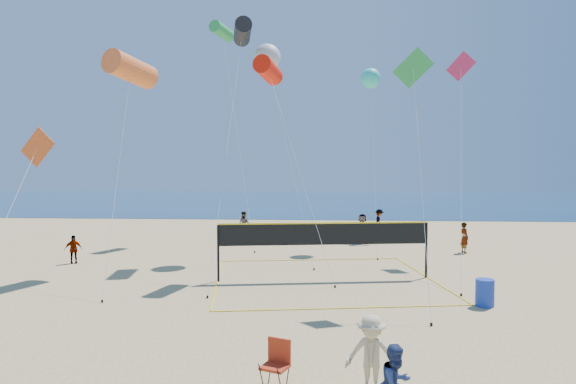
{
  "coord_description": "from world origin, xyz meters",
  "views": [
    {
      "loc": [
        1.98,
        -9.81,
        5.05
      ],
      "look_at": [
        1.17,
        2.0,
        4.43
      ],
      "focal_mm": 32.0,
      "sensor_mm": 36.0,
      "label": 1
    }
  ],
  "objects": [
    {
      "name": "ocean",
      "position": [
        0.0,
        62.0,
        0.01
      ],
      "size": [
        140.0,
        50.0,
        0.03
      ],
      "primitive_type": "cube",
      "color": "navy",
      "rests_on": "ground"
    },
    {
      "name": "bystander_b",
      "position": [
        3.04,
        1.29,
        0.89
      ],
      "size": [
        1.26,
        0.88,
        1.79
      ],
      "primitive_type": "imported",
      "rotation": [
        0.0,
        0.0,
        -0.2
      ],
      "color": "beige",
      "rests_on": "ground"
    },
    {
      "name": "far_person_0",
      "position": [
        -10.82,
        15.5,
        0.73
      ],
      "size": [
        0.92,
        0.73,
        1.45
      ],
      "primitive_type": "imported",
      "rotation": [
        0.0,
        0.0,
        0.52
      ],
      "color": "gray",
      "rests_on": "ground"
    },
    {
      "name": "far_person_1",
      "position": [
        4.49,
        23.15,
        0.96
      ],
      "size": [
        1.86,
        0.91,
        1.92
      ],
      "primitive_type": "imported",
      "rotation": [
        0.0,
        0.0,
        -0.2
      ],
      "color": "gray",
      "rests_on": "ground"
    },
    {
      "name": "far_person_2",
      "position": [
        10.09,
        20.09,
        0.88
      ],
      "size": [
        0.59,
        0.74,
        1.77
      ],
      "primitive_type": "imported",
      "rotation": [
        0.0,
        0.0,
        1.87
      ],
      "color": "gray",
      "rests_on": "ground"
    },
    {
      "name": "far_person_3",
      "position": [
        -3.6,
        26.07,
        0.88
      ],
      "size": [
        1.01,
        0.89,
        1.76
      ],
      "primitive_type": "imported",
      "rotation": [
        0.0,
        0.0,
        -0.3
      ],
      "color": "gray",
      "rests_on": "ground"
    },
    {
      "name": "far_person_4",
      "position": [
        6.09,
        28.0,
        0.91
      ],
      "size": [
        0.7,
        1.19,
        1.82
      ],
      "primitive_type": "imported",
      "rotation": [
        0.0,
        0.0,
        1.59
      ],
      "color": "gray",
      "rests_on": "ground"
    },
    {
      "name": "camp_chair",
      "position": [
        0.94,
        1.64,
        0.6
      ],
      "size": [
        0.73,
        0.84,
        1.18
      ],
      "rotation": [
        0.0,
        0.0,
        -0.39
      ],
      "color": "#AC2C13",
      "rests_on": "ground"
    },
    {
      "name": "trash_barrel",
      "position": [
        7.77,
        8.74,
        0.49
      ],
      "size": [
        0.82,
        0.82,
        0.98
      ],
      "primitive_type": "cylinder",
      "rotation": [
        0.0,
        0.0,
        -0.31
      ],
      "color": "#1A38AB",
      "rests_on": "ground"
    },
    {
      "name": "volleyball_net",
      "position": [
        2.03,
        12.66,
        1.74
      ],
      "size": [
        10.79,
        10.66,
        2.53
      ],
      "rotation": [
        0.0,
        0.0,
        0.15
      ],
      "color": "black",
      "rests_on": "ground"
    },
    {
      "name": "kite_0",
      "position": [
        -7.14,
        14.17,
        9.57
      ],
      "size": [
        2.09,
        7.46,
        10.34
      ],
      "rotation": [
        0.0,
        0.0,
        -0.34
      ],
      "color": "orange",
      "rests_on": "ground"
    },
    {
      "name": "kite_1",
      "position": [
        -2.45,
        18.36,
        12.32
      ],
      "size": [
        1.35,
        10.44,
        12.94
      ],
      "rotation": [
        0.0,
        0.0,
        0.21
      ],
      "color": "black",
      "rests_on": "ground"
    },
    {
      "name": "kite_2",
      "position": [
        -0.59,
        14.19,
        9.45
      ],
      "size": [
        3.75,
        4.18,
        10.02
      ],
      "rotation": [
        0.0,
        0.0,
        -0.2
      ],
      "color": "red",
      "rests_on": "ground"
    },
    {
      "name": "kite_3",
      "position": [
        -10.13,
        11.0,
        5.53
      ],
      "size": [
        2.82,
        8.18,
        6.69
      ],
      "rotation": [
        0.0,
        0.0,
        -0.02
      ],
      "color": "#DA5421",
      "rests_on": "ground"
    },
    {
      "name": "kite_4",
      "position": [
        5.35,
        9.74,
        8.17
      ],
      "size": [
        1.52,
        3.84,
        9.46
      ],
      "rotation": [
        0.0,
        0.0,
        0.05
      ],
      "color": "green",
      "rests_on": "ground"
    },
    {
      "name": "kite_5",
      "position": [
        9.32,
        18.45,
        9.72
      ],
      "size": [
        2.92,
        9.35,
        11.24
      ],
      "rotation": [
        0.0,
        0.0,
        -0.3
      ],
      "color": "#BA2655",
      "rests_on": "ground"
    },
    {
      "name": "kite_6",
      "position": [
        -1.19,
        19.23,
        11.1
      ],
      "size": [
        3.69,
        5.54,
        11.86
      ],
      "rotation": [
        0.0,
        0.0,
        -0.22
      ],
      "color": "silver",
      "rests_on": "ground"
    },
    {
      "name": "kite_7",
      "position": [
        4.89,
        22.54,
        10.42
      ],
      "size": [
        1.61,
        5.88,
        11.05
      ],
      "rotation": [
        0.0,
        0.0,
        0.37
      ],
      "color": "#2FD3C4",
      "rests_on": "ground"
    },
    {
      "name": "kite_8",
      "position": [
        -4.96,
        25.36,
        14.19
      ],
      "size": [
        3.83,
        7.23,
        14.77
      ],
      "rotation": [
        0.0,
        0.0,
        -0.37
      ],
      "color": "green",
      "rests_on": "ground"
    }
  ]
}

